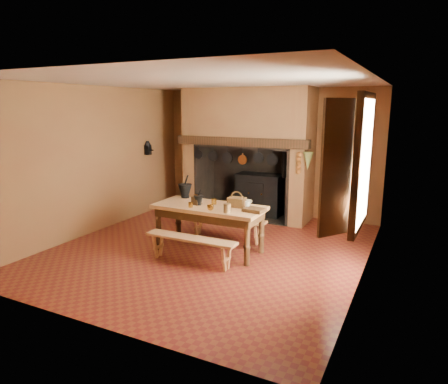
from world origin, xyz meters
The scene contains 28 objects.
floor centered at (0.00, 0.00, 0.00)m, with size 5.50×5.50×0.00m, color maroon.
ceiling centered at (0.00, 0.00, 2.80)m, with size 5.50×5.50×0.00m, color silver.
back_wall centered at (0.00, 2.75, 1.40)m, with size 5.00×0.02×2.80m, color brown.
wall_left centered at (-2.50, 0.00, 1.40)m, with size 0.02×5.50×2.80m, color brown.
wall_right centered at (2.50, 0.00, 1.40)m, with size 0.02×5.50×2.80m, color brown.
wall_front centered at (0.00, -2.75, 1.40)m, with size 5.00×0.02×2.80m, color brown.
chimney_breast centered at (-0.30, 2.31, 1.81)m, with size 2.95×0.96×2.80m.
iron_range centered at (-0.04, 2.45, 0.48)m, with size 1.12×0.55×1.60m.
hearth_pans centered at (-1.05, 2.22, 0.09)m, with size 0.51×0.62×0.20m.
hanging_pans centered at (-0.34, 1.81, 1.36)m, with size 1.92×0.29×0.27m.
onion_string centered at (1.00, 1.79, 1.33)m, with size 0.12×0.10×0.46m, color #945A1B, non-canonical shape.
herb_bunch centered at (1.18, 1.79, 1.38)m, with size 0.20×0.20×0.35m, color #5F6831.
window centered at (2.35, -0.40, 1.70)m, with size 0.39×1.75×1.76m.
wall_coffee_mill centered at (-2.42, 1.55, 1.52)m, with size 0.23×0.16×0.31m.
work_table centered at (0.04, -0.09, 0.67)m, with size 1.84×0.82×0.80m.
bench_front centered at (0.04, -0.70, 0.32)m, with size 1.52×0.27×0.43m.
bench_back centered at (0.04, 0.58, 0.32)m, with size 1.50×0.26×0.42m.
mortar_large centered at (-0.62, 0.21, 0.94)m, with size 0.25×0.25×0.42m.
mortar_small centered at (-0.14, -0.14, 0.89)m, with size 0.16×0.16×0.28m.
coffee_grinder centered at (-0.18, -0.13, 0.88)m, with size 0.19×0.16×0.21m.
brass_mug_a centered at (-0.18, -0.34, 0.84)m, with size 0.07×0.07×0.08m, color #B8852A.
brass_mug_b centered at (0.07, 0.02, 0.85)m, with size 0.09×0.09×0.10m, color #B8852A.
mixing_bowl centered at (0.54, 0.18, 0.83)m, with size 0.29×0.29×0.07m, color beige.
stoneware_crock centered at (0.51, -0.37, 0.87)m, with size 0.11×0.11×0.14m, color #54391F.
glass_jar centered at (0.71, -0.05, 0.87)m, with size 0.08×0.08×0.14m, color beige.
wicker_basket centered at (0.48, 0.03, 0.88)m, with size 0.27×0.20×0.26m.
wooden_tray centered at (0.86, -0.13, 0.83)m, with size 0.33×0.23×0.06m, color #341F10.
brass_cup centered at (0.20, -0.35, 0.84)m, with size 0.11×0.11×0.09m, color #B8852A.
Camera 1 is at (3.12, -5.74, 2.40)m, focal length 32.00 mm.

